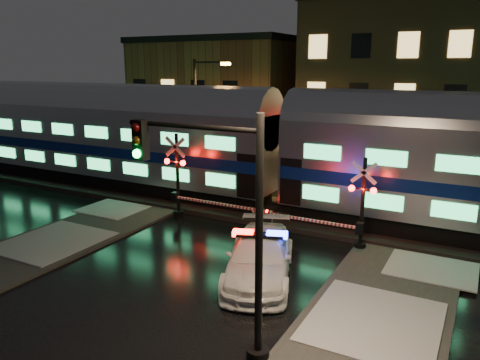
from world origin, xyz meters
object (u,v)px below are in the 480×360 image
police_car (260,257)px  crossing_signal_left (183,185)px  traffic_light (223,230)px  crossing_signal_right (352,212)px  streetlight (199,112)px

police_car → crossing_signal_left: (-6.03, 4.11, 0.90)m
police_car → traffic_light: (1.02, -4.21, 2.49)m
crossing_signal_right → traffic_light: traffic_light is taller
police_car → crossing_signal_left: size_ratio=1.00×
crossing_signal_right → traffic_light: (-1.01, -8.31, 1.73)m
crossing_signal_right → streetlight: streetlight is taller
crossing_signal_right → streetlight: size_ratio=0.70×
traffic_light → crossing_signal_right: bearing=71.8°
streetlight → crossing_signal_right: bearing=-30.3°
crossing_signal_right → traffic_light: 8.55m
police_car → streetlight: bearing=110.9°
crossing_signal_left → traffic_light: 11.02m
traffic_light → streetlight: 18.32m
traffic_light → streetlight: bearing=113.6°
police_car → crossing_signal_right: crossing_signal_right is taller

